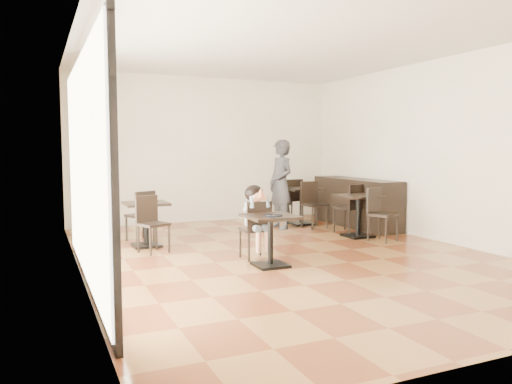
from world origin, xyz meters
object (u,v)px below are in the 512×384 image
chair_mid_a (347,208)px  chair_left_a (140,216)px  chair_back_b (315,205)px  chair_left_b (153,225)px  child (255,222)px  cafe_table_back (301,206)px  adult_patron (281,184)px  chair_back_a (290,200)px  cafe_table_left (146,224)px  child_chair (255,230)px  child_table (271,241)px  cafe_table_mid (358,216)px  chair_mid_b (383,215)px

chair_mid_a → chair_left_a: 3.96m
chair_back_b → chair_left_b: bearing=-169.1°
child → cafe_table_back: size_ratio=1.38×
adult_patron → cafe_table_back: 0.88m
cafe_table_back → chair_back_a: chair_back_a is taller
adult_patron → cafe_table_left: bearing=-81.0°
adult_patron → chair_back_b: size_ratio=1.90×
cafe_table_back → adult_patron: bearing=-155.2°
child_chair → chair_left_b: chair_left_b is taller
child_table → cafe_table_back: (2.26, 3.19, 0.04)m
cafe_table_mid → cafe_table_back: bearing=97.1°
cafe_table_left → chair_left_a: size_ratio=0.83×
adult_patron → chair_mid_b: adult_patron is taller
adult_patron → chair_mid_b: bearing=20.8°
cafe_table_mid → chair_mid_a: 0.57m
child_chair → cafe_table_back: child_chair is taller
adult_patron → chair_mid_a: size_ratio=1.93×
chair_back_a → chair_back_b: same height
cafe_table_left → chair_back_a: (3.55, 1.62, 0.11)m
child_chair → adult_patron: (1.61, 2.34, 0.47)m
adult_patron → child_table: bearing=-34.9°
child → chair_mid_a: (2.61, 1.43, -0.08)m
chair_mid_a → child_chair: bearing=8.9°
chair_back_a → cafe_table_left: bearing=18.7°
chair_mid_a → chair_mid_b: bearing=70.2°
cafe_table_mid → chair_back_b: chair_back_b is taller
adult_patron → chair_mid_a: bearing=42.1°
child_table → cafe_table_left: size_ratio=0.97×
chair_back_b → chair_mid_a: bearing=-67.5°
child_table → chair_left_b: chair_left_b is taller
chair_mid_a → chair_back_a: (-0.35, 1.76, 0.01)m
chair_left_b → child_table: bearing=-72.9°
adult_patron → chair_left_a: size_ratio=2.03×
child_table → adult_patron: bearing=60.9°
cafe_table_mid → cafe_table_back: size_ratio=0.99×
cafe_table_back → chair_left_a: (-3.55, -0.52, 0.05)m
adult_patron → cafe_table_left: adult_patron is taller
chair_back_a → child_table: bearing=53.1°
cafe_table_mid → cafe_table_left: size_ratio=1.05×
chair_mid_a → chair_mid_b: size_ratio=1.00×
chair_mid_b → chair_back_a: 2.88m
chair_mid_a → chair_left_a: (-3.90, 0.69, -0.02)m
child → cafe_table_mid: (2.48, 0.88, -0.15)m
cafe_table_back → chair_mid_a: size_ratio=0.84×
chair_back_b → child_chair: bearing=-143.0°
chair_mid_b → chair_back_a: bearing=77.2°
cafe_table_mid → chair_back_b: bearing=100.2°
chair_mid_a → chair_back_b: (-0.35, 0.66, 0.01)m
chair_left_b → child: bearing=-60.6°
child_table → chair_left_a: chair_left_a is taller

